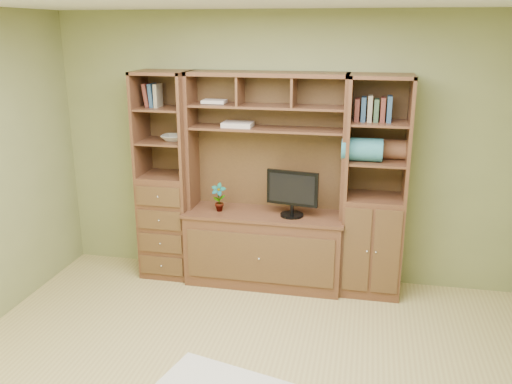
% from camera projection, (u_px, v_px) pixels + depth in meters
% --- Properties ---
extents(room, '(4.60, 4.10, 2.64)m').
position_uv_depth(room, '(232.00, 217.00, 3.38)').
color(room, tan).
rests_on(room, ground).
extents(center_hutch, '(1.54, 0.53, 2.05)m').
position_uv_depth(center_hutch, '(264.00, 183.00, 5.11)').
color(center_hutch, '#55311D').
rests_on(center_hutch, ground).
extents(left_tower, '(0.50, 0.45, 2.05)m').
position_uv_depth(left_tower, '(166.00, 177.00, 5.35)').
color(left_tower, '#55311D').
rests_on(left_tower, ground).
extents(right_tower, '(0.55, 0.45, 2.05)m').
position_uv_depth(right_tower, '(375.00, 188.00, 4.95)').
color(right_tower, '#55311D').
rests_on(right_tower, ground).
extents(monitor, '(0.52, 0.30, 0.60)m').
position_uv_depth(monitor, '(292.00, 185.00, 5.03)').
color(monitor, black).
rests_on(monitor, center_hutch).
extents(orchid, '(0.15, 0.10, 0.28)m').
position_uv_depth(orchid, '(219.00, 197.00, 5.21)').
color(orchid, '#A45237').
rests_on(orchid, center_hutch).
extents(magazines, '(0.28, 0.20, 0.04)m').
position_uv_depth(magazines, '(238.00, 124.00, 5.10)').
color(magazines, beige).
rests_on(magazines, center_hutch).
extents(bowl, '(0.23, 0.23, 0.06)m').
position_uv_depth(bowl, '(173.00, 138.00, 5.22)').
color(bowl, beige).
rests_on(bowl, left_tower).
extents(blanket_teal, '(0.36, 0.21, 0.21)m').
position_uv_depth(blanket_teal, '(362.00, 150.00, 4.82)').
color(blanket_teal, teal).
rests_on(blanket_teal, right_tower).
extents(blanket_red, '(0.32, 0.18, 0.18)m').
position_uv_depth(blanket_red, '(390.00, 149.00, 4.90)').
color(blanket_red, brown).
rests_on(blanket_red, right_tower).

